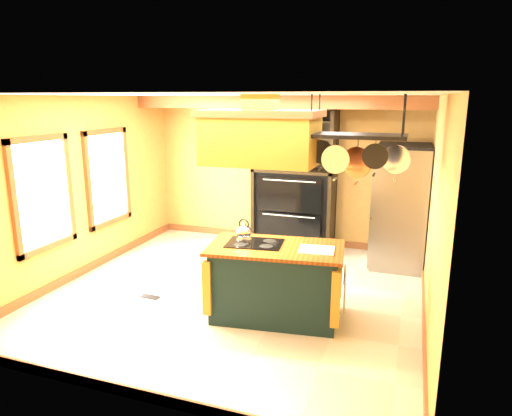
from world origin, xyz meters
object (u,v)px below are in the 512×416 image
Objects in this scene: range_hood at (260,136)px; refrigerator at (400,209)px; pot_rack at (357,146)px; kitchen_island at (275,281)px; hutch at (294,196)px.

refrigerator is (1.54, 2.42, -1.30)m from range_hood.
refrigerator is at bearing 79.80° from pot_rack.
pot_rack is 0.58× the size of refrigerator.
refrigerator reaches higher than kitchen_island.
pot_rack is (1.10, 0.01, -0.08)m from range_hood.
hutch is (-0.28, 2.74, -1.28)m from range_hood.
hutch is (-0.47, 2.74, 0.49)m from kitchen_island.
range_hood is (-0.20, -0.00, 1.77)m from kitchen_island.
kitchen_island is at bearing -80.18° from hutch.
range_hood is at bearing -122.44° from refrigerator.
pot_rack is 2.73m from refrigerator.
refrigerator is at bearing 53.80° from kitchen_island.
hutch is at bearing 95.77° from range_hood.
kitchen_island is 1.55× the size of pot_rack.
pot_rack is at bearing -6.50° from kitchen_island.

